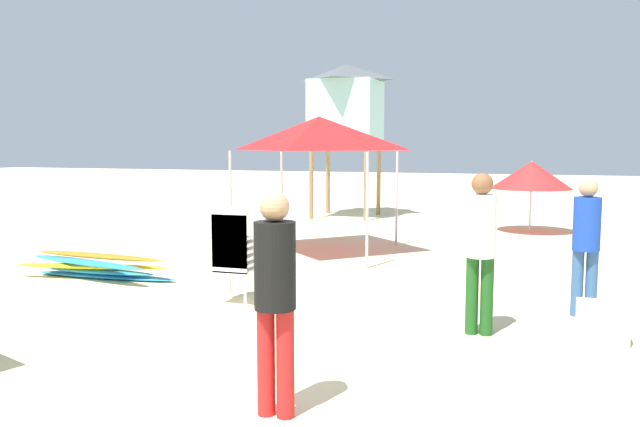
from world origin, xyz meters
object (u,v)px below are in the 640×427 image
at_px(beach_umbrella_mid, 531,175).
at_px(lifeguard_near_center, 481,242).
at_px(stacked_plastic_chairs, 233,248).
at_px(popup_canopy, 319,134).
at_px(cooler_box, 602,322).
at_px(lifeguard_near_right, 586,238).
at_px(surfboard_pile, 96,267).
at_px(lifeguard_tower, 346,105).
at_px(lifeguard_near_left, 275,288).

bearing_deg(beach_umbrella_mid, lifeguard_near_center, -93.25).
relative_size(stacked_plastic_chairs, beach_umbrella_mid, 0.69).
height_order(lifeguard_near_center, popup_canopy, popup_canopy).
height_order(stacked_plastic_chairs, cooler_box, stacked_plastic_chairs).
distance_m(lifeguard_near_center, lifeguard_near_right, 1.65).
xyz_separation_m(surfboard_pile, beach_umbrella_mid, (6.40, 7.66, 1.17)).
distance_m(stacked_plastic_chairs, lifeguard_near_center, 3.20).
bearing_deg(beach_umbrella_mid, stacked_plastic_chairs, -113.46).
xyz_separation_m(stacked_plastic_chairs, surfboard_pile, (-2.73, 0.79, -0.55)).
bearing_deg(lifeguard_near_right, beach_umbrella_mid, 94.89).
bearing_deg(lifeguard_near_right, cooler_box, -83.70).
distance_m(surfboard_pile, lifeguard_near_right, 7.10).
relative_size(lifeguard_near_center, lifeguard_tower, 0.42).
relative_size(lifeguard_near_center, lifeguard_near_right, 1.06).
bearing_deg(cooler_box, lifeguard_near_right, 96.30).
bearing_deg(surfboard_pile, lifeguard_near_right, -0.12).
bearing_deg(popup_canopy, cooler_box, -44.05).
distance_m(lifeguard_tower, beach_umbrella_mid, 5.67).
bearing_deg(stacked_plastic_chairs, lifeguard_tower, 97.62).
height_order(surfboard_pile, popup_canopy, popup_canopy).
height_order(lifeguard_near_center, lifeguard_near_right, lifeguard_near_center).
xyz_separation_m(popup_canopy, cooler_box, (4.64, -4.49, -2.07)).
bearing_deg(lifeguard_tower, beach_umbrella_mid, -20.13).
xyz_separation_m(stacked_plastic_chairs, lifeguard_tower, (-1.38, 10.30, 2.43)).
xyz_separation_m(lifeguard_near_left, cooler_box, (2.60, 2.85, -0.80)).
xyz_separation_m(stacked_plastic_chairs, popup_canopy, (-0.20, 4.23, 1.54)).
distance_m(surfboard_pile, cooler_box, 7.25).
bearing_deg(lifeguard_tower, lifeguard_near_left, -76.52).
relative_size(lifeguard_near_left, beach_umbrella_mid, 0.94).
distance_m(lifeguard_near_right, lifeguard_tower, 11.32).
bearing_deg(lifeguard_near_left, surfboard_pile, 139.55).
bearing_deg(lifeguard_near_left, lifeguard_near_center, 63.91).
distance_m(lifeguard_tower, cooler_box, 12.41).
distance_m(stacked_plastic_chairs, lifeguard_near_left, 3.62).
bearing_deg(stacked_plastic_chairs, popup_canopy, 92.76).
distance_m(surfboard_pile, lifeguard_tower, 10.06).
relative_size(stacked_plastic_chairs, lifeguard_tower, 0.30).
bearing_deg(cooler_box, popup_canopy, 135.95).
bearing_deg(lifeguard_tower, lifeguard_near_right, -59.10).
height_order(lifeguard_near_left, popup_canopy, popup_canopy).
distance_m(surfboard_pile, lifeguard_near_left, 6.06).
xyz_separation_m(surfboard_pile, lifeguard_tower, (1.36, 9.51, 2.98)).
height_order(lifeguard_tower, cooler_box, lifeguard_tower).
relative_size(lifeguard_near_right, lifeguard_tower, 0.39).
height_order(popup_canopy, lifeguard_tower, lifeguard_tower).
height_order(lifeguard_near_right, popup_canopy, popup_canopy).
xyz_separation_m(popup_canopy, beach_umbrella_mid, (3.87, 4.22, -0.92)).
relative_size(lifeguard_near_right, beach_umbrella_mid, 0.90).
bearing_deg(lifeguard_near_left, cooler_box, 47.57).
distance_m(stacked_plastic_chairs, surfboard_pile, 2.90).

